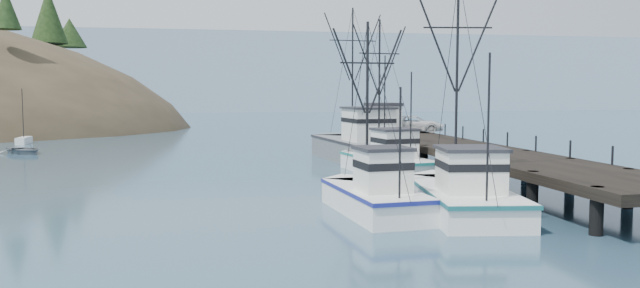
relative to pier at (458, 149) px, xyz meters
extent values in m
plane|color=#2B4A61|center=(-14.00, -16.00, -1.69)|extent=(400.00, 400.00, 0.00)
cube|color=black|center=(0.00, 0.00, 0.06)|extent=(6.00, 44.00, 0.50)
cylinder|color=black|center=(-2.60, -20.00, -0.69)|extent=(0.56, 0.56, 2.00)
cylinder|color=black|center=(-2.60, -15.00, -0.69)|extent=(0.56, 0.56, 2.00)
cylinder|color=black|center=(2.60, -15.00, -0.69)|extent=(0.56, 0.56, 2.00)
cylinder|color=black|center=(-2.60, -10.00, -0.69)|extent=(0.56, 0.56, 2.00)
cylinder|color=black|center=(2.60, -10.00, -0.69)|extent=(0.56, 0.56, 2.00)
cylinder|color=black|center=(-2.60, -5.00, -0.69)|extent=(0.56, 0.56, 2.00)
cylinder|color=black|center=(2.60, -5.00, -0.69)|extent=(0.56, 0.56, 2.00)
cylinder|color=black|center=(-2.60, 0.00, -0.69)|extent=(0.56, 0.56, 2.00)
cylinder|color=black|center=(2.60, 0.00, -0.69)|extent=(0.56, 0.56, 2.00)
cylinder|color=black|center=(-2.60, 5.00, -0.69)|extent=(0.56, 0.56, 2.00)
cylinder|color=black|center=(2.60, 5.00, -0.69)|extent=(0.56, 0.56, 2.00)
cylinder|color=black|center=(-2.60, 10.00, -0.69)|extent=(0.56, 0.56, 2.00)
cylinder|color=black|center=(2.60, 10.00, -0.69)|extent=(0.56, 0.56, 2.00)
cylinder|color=black|center=(-2.60, 15.00, -0.69)|extent=(0.56, 0.56, 2.00)
cylinder|color=black|center=(2.60, 15.00, -0.69)|extent=(0.56, 0.56, 2.00)
cylinder|color=black|center=(-2.60, 20.00, -0.69)|extent=(0.56, 0.56, 2.00)
cylinder|color=black|center=(2.60, 20.00, -0.69)|extent=(0.56, 0.56, 2.00)
cube|color=#9EB2C6|center=(-4.00, 154.00, -1.69)|extent=(360.00, 40.00, 26.00)
cube|color=silver|center=(-54.00, 169.00, -1.69)|extent=(180.00, 25.00, 18.00)
cube|color=white|center=(-38.02, 32.41, -1.39)|extent=(1.00, 3.50, 0.90)
cylinder|color=black|center=(-38.02, 32.41, 1.51)|extent=(0.08, 0.08, 6.00)
cube|color=white|center=(-35.94, 46.24, -1.39)|extent=(1.00, 3.50, 0.90)
cylinder|color=black|center=(-35.94, 46.24, 1.51)|extent=(0.08, 0.08, 6.00)
cube|color=white|center=(-45.55, 49.63, -1.39)|extent=(1.00, 3.50, 0.90)
cube|color=white|center=(-6.01, -14.57, -1.24)|extent=(5.22, 10.21, 1.60)
cube|color=white|center=(-5.28, -9.75, -1.24)|extent=(3.76, 3.76, 1.60)
cube|color=#185D60|center=(-6.01, -14.57, -0.54)|extent=(5.33, 10.46, 0.18)
cube|color=silver|center=(-6.19, -15.80, 0.51)|extent=(3.04, 3.12, 1.90)
cube|color=#26262B|center=(-6.19, -15.80, 1.54)|extent=(3.31, 3.40, 0.16)
cylinder|color=black|center=(-5.78, -13.09, 4.72)|extent=(0.14, 0.14, 10.32)
cylinder|color=black|center=(-6.57, -18.27, 2.66)|extent=(0.10, 0.10, 6.19)
cube|color=white|center=(-10.21, -14.00, -1.24)|extent=(3.73, 7.91, 1.60)
cube|color=white|center=(-10.54, -10.18, -1.24)|extent=(3.09, 3.09, 1.60)
cube|color=navy|center=(-10.21, -14.00, -0.54)|extent=(3.81, 8.11, 0.18)
cube|color=silver|center=(-10.13, -14.98, 0.51)|extent=(2.34, 2.34, 1.90)
cube|color=#26262B|center=(-10.13, -14.98, 1.54)|extent=(2.54, 2.55, 0.16)
cylinder|color=black|center=(-10.31, -12.83, 3.54)|extent=(0.14, 0.14, 7.97)
cylinder|color=black|center=(-9.96, -16.95, 1.95)|extent=(0.10, 0.10, 4.78)
cube|color=white|center=(-5.34, 0.10, -1.24)|extent=(4.89, 9.60, 1.60)
cube|color=white|center=(-6.04, 4.64, -1.24)|extent=(3.49, 3.49, 1.60)
cube|color=#1C706B|center=(-5.34, 0.10, -0.54)|extent=(5.00, 9.85, 0.18)
cube|color=silver|center=(-5.16, -1.06, 0.51)|extent=(2.84, 2.93, 1.90)
cube|color=#26262B|center=(-5.16, -1.06, 1.54)|extent=(3.08, 3.20, 0.16)
cylinder|color=black|center=(-5.56, 1.50, 4.46)|extent=(0.14, 0.14, 9.80)
cylinder|color=black|center=(-4.80, -3.38, 2.50)|extent=(0.10, 0.10, 5.88)
cube|color=slate|center=(-5.21, 8.21, -0.94)|extent=(6.05, 13.88, 2.20)
cube|color=slate|center=(-5.91, 14.91, -0.94)|extent=(4.65, 4.65, 2.20)
cube|color=black|center=(-5.21, 8.21, 0.06)|extent=(6.17, 14.23, 0.18)
cube|color=silver|center=(-5.03, 6.49, 1.46)|extent=(3.65, 4.12, 2.60)
cube|color=#26262B|center=(-5.03, 6.49, 2.84)|extent=(3.96, 4.49, 0.16)
cylinder|color=black|center=(-5.42, 10.27, 5.75)|extent=(0.14, 0.14, 11.17)
cylinder|color=black|center=(-4.67, 3.06, 3.51)|extent=(0.10, 0.10, 6.70)
cube|color=silver|center=(-1.45, 14.29, 1.56)|extent=(2.80, 3.00, 2.50)
cube|color=#26262B|center=(-1.45, 14.29, 2.96)|extent=(3.00, 3.20, 0.30)
imported|color=silver|center=(1.50, 13.86, 1.09)|extent=(6.19, 4.45, 1.57)
imported|color=slate|center=(-34.95, 20.55, -1.69)|extent=(5.71, 5.94, 1.00)
camera|label=1|loc=(-18.29, -42.43, 4.13)|focal=35.00mm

